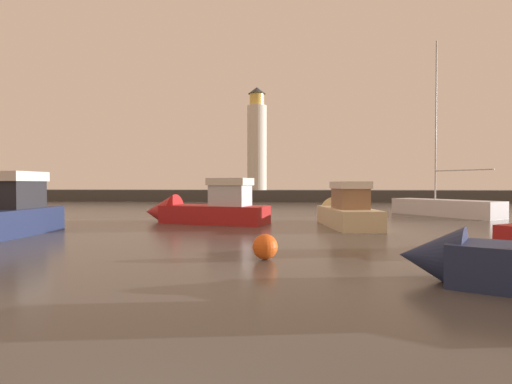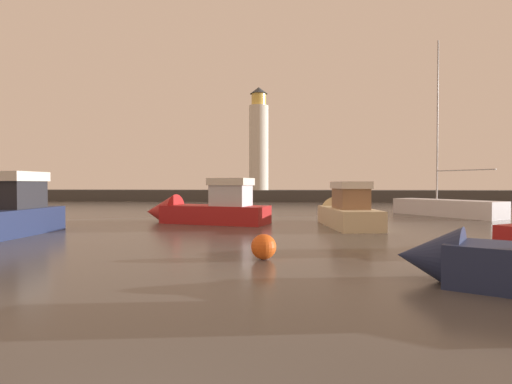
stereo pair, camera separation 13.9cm
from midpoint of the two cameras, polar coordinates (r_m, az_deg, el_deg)
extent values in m
plane|color=#4C4742|center=(30.49, 2.39, -3.52)|extent=(220.00, 220.00, 0.00)
cube|color=#423F3D|center=(57.87, 3.87, -0.51)|extent=(86.34, 5.60, 1.58)
cylinder|color=silver|center=(58.26, 0.45, 6.17)|extent=(2.75, 2.75, 11.96)
cylinder|color=#F2CC59|center=(59.24, 0.45, 12.75)|extent=(2.06, 2.06, 1.67)
cone|color=#33383D|center=(59.52, 0.45, 13.99)|extent=(2.47, 2.47, 0.96)
cube|color=beige|center=(24.15, 12.92, -3.50)|extent=(3.14, 6.55, 1.08)
cone|color=beige|center=(27.72, 10.85, -2.77)|extent=(2.44, 2.32, 2.17)
cube|color=#8C6647|center=(23.64, 13.24, -0.91)|extent=(1.90, 2.66, 1.13)
cube|color=silver|center=(23.62, 13.25, 0.95)|extent=(2.09, 2.92, 0.40)
cone|color=#1E284C|center=(11.63, 23.30, -8.41)|extent=(2.21, 2.25, 1.70)
cube|color=#B21E1E|center=(25.78, -5.56, -3.13)|extent=(7.05, 4.06, 1.12)
cone|color=#B21E1E|center=(27.70, -12.94, -2.74)|extent=(2.76, 2.86, 2.38)
cube|color=silver|center=(25.28, -3.37, -0.50)|extent=(2.59, 2.30, 1.27)
cube|color=silver|center=(25.27, -3.37, 1.45)|extent=(2.85, 2.53, 0.45)
cube|color=#1E284C|center=(22.59, -31.46, -3.71)|extent=(2.15, 6.46, 1.28)
cube|color=#232328|center=(23.18, -30.27, -0.34)|extent=(1.70, 2.34, 1.34)
cube|color=silver|center=(23.18, -30.29, 1.90)|extent=(1.87, 2.57, 0.47)
cube|color=silver|center=(34.64, 25.15, -2.03)|extent=(6.68, 8.14, 1.26)
cylinder|color=#B7B7BC|center=(35.43, 24.13, 9.14)|extent=(0.12, 0.12, 12.43)
cylinder|color=#B7B7BC|center=(33.79, 27.23, 2.74)|extent=(2.73, 3.81, 0.09)
sphere|color=#EA5919|center=(13.55, 1.37, -7.66)|extent=(0.84, 0.84, 0.84)
camera|label=1|loc=(0.07, -89.80, 0.00)|focal=28.63mm
camera|label=2|loc=(0.07, 90.20, 0.00)|focal=28.63mm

